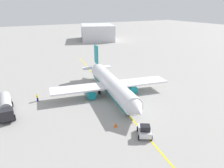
{
  "coord_description": "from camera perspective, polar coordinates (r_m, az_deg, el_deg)",
  "views": [
    {
      "loc": [
        43.13,
        -23.74,
        20.89
      ],
      "look_at": [
        0.0,
        0.0,
        3.0
      ],
      "focal_mm": 35.39,
      "sensor_mm": 36.0,
      "label": 1
    }
  ],
  "objects": [
    {
      "name": "pushback_tug",
      "position": [
        38.03,
        8.41,
        -11.79
      ],
      "size": [
        4.12,
        3.71,
        2.2
      ],
      "color": "silver",
      "rests_on": "ground"
    },
    {
      "name": "airplane",
      "position": [
        52.92,
        -0.17,
        -0.13
      ],
      "size": [
        33.78,
        29.11,
        9.76
      ],
      "color": "white",
      "rests_on": "ground"
    },
    {
      "name": "fuel_tanker",
      "position": [
        49.29,
        -25.79,
        -5.03
      ],
      "size": [
        10.63,
        3.14,
        3.15
      ],
      "color": "#2D2D33",
      "rests_on": "ground"
    },
    {
      "name": "ground_plane",
      "position": [
        53.48,
        0.0,
        -3.02
      ],
      "size": [
        400.0,
        400.0,
        0.0
      ],
      "primitive_type": "plane",
      "color": "#9E9B96"
    },
    {
      "name": "refueling_worker",
      "position": [
        53.05,
        -18.71,
        -3.38
      ],
      "size": [
        0.6,
        0.49,
        1.71
      ],
      "color": "navy",
      "rests_on": "ground"
    },
    {
      "name": "distant_hangar",
      "position": [
        139.53,
        -3.84,
        13.2
      ],
      "size": [
        29.33,
        26.08,
        9.13
      ],
      "color": "silver",
      "rests_on": "ground"
    },
    {
      "name": "taxi_line_marking",
      "position": [
        53.48,
        0.0,
        -3.02
      ],
      "size": [
        83.05,
        15.31,
        0.01
      ],
      "primitive_type": "cube",
      "rotation": [
        0.0,
        0.0,
        -0.18
      ],
      "color": "yellow",
      "rests_on": "ground"
    },
    {
      "name": "safety_cone_nose",
      "position": [
        40.42,
        0.97,
        -10.53
      ],
      "size": [
        0.67,
        0.67,
        0.74
      ],
      "primitive_type": "cone",
      "color": "#F2590F",
      "rests_on": "ground"
    }
  ]
}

